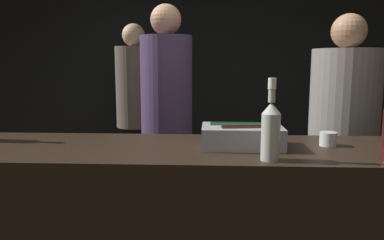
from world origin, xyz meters
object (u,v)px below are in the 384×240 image
Objects in this scene: white_wine_bottle at (271,128)px; candle_votive at (328,139)px; person_blond_tee at (135,108)px; ice_bin_with_bottles at (243,135)px; person_in_hoodie at (167,122)px; person_grey_polo at (342,140)px.

candle_votive is at bearing 41.81° from white_wine_bottle.
white_wine_bottle is 2.27m from person_blond_tee.
white_wine_bottle is 0.18× the size of person_blond_tee.
ice_bin_with_bottles is 2.02m from person_blond_tee.
person_in_hoodie is (-0.45, 0.91, -0.08)m from ice_bin_with_bottles.
white_wine_bottle is (-0.31, -0.28, 0.10)m from candle_votive.
person_in_hoodie reaches higher than person_blond_tee.
white_wine_bottle is 1.11m from person_grey_polo.
person_grey_polo is at bearing -42.59° from person_in_hoodie.
person_blond_tee is (-0.41, 0.92, -0.02)m from person_in_hoodie.
ice_bin_with_bottles is 0.20× the size of person_blond_tee.
person_grey_polo is at bearing 65.55° from candle_votive.
person_in_hoodie is at bearing 116.64° from ice_bin_with_bottles.
candle_votive is 0.43m from white_wine_bottle.
person_blond_tee is at bearing 82.94° from person_in_hoodie.
white_wine_bottle is 0.19× the size of person_grey_polo.
person_in_hoodie is (-0.85, 0.86, -0.06)m from candle_votive.
candle_votive is 0.04× the size of person_blond_tee.
ice_bin_with_bottles is 1.02m from person_in_hoodie.
white_wine_bottle is 1.27m from person_in_hoodie.
person_in_hoodie is at bearing 177.84° from person_blond_tee.
white_wine_bottle is at bearing 178.61° from person_blond_tee.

